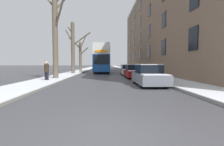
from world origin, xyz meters
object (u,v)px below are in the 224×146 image
Objects in this scene: parked_car_2 at (128,70)px; oncoming_van at (99,65)px; bare_tree_left_1 at (73,47)px; double_decker_bus at (102,58)px; bare_tree_left_0 at (56,31)px; parked_car_1 at (134,72)px; pedestrian_left_sidewalk at (47,71)px; parked_car_0 at (149,76)px; bare_tree_left_2 at (80,55)px.

oncoming_van is (-4.47, 19.50, 0.56)m from parked_car_2.
parked_car_2 is 0.85× the size of oncoming_van.
double_decker_bus is (4.01, 5.00, -1.30)m from bare_tree_left_1.
bare_tree_left_1 reaches higher than double_decker_bus.
parked_car_1 is at bearing 11.03° from bare_tree_left_0.
parked_car_0 is at bearing 173.23° from pedestrian_left_sidewalk.
parked_car_1 is (7.79, -15.38, -2.57)m from bare_tree_left_2.
parked_car_2 is 11.96m from pedestrian_left_sidewalk.
double_decker_bus is (4.21, -3.48, -0.69)m from bare_tree_left_2.
bare_tree_left_0 is at bearing -168.97° from parked_car_1.
bare_tree_left_1 is at bearing 89.69° from bare_tree_left_0.
bare_tree_left_2 is at bearing 91.41° from bare_tree_left_1.
bare_tree_left_0 is at bearing -96.83° from oncoming_van.
parked_car_0 is (7.79, -21.60, -2.57)m from bare_tree_left_2.
bare_tree_left_1 is 1.75× the size of parked_car_2.
bare_tree_left_1 is (0.05, 8.38, -0.69)m from bare_tree_left_0.
bare_tree_left_2 is 17.43m from parked_car_1.
parked_car_2 is (0.00, 5.42, -0.03)m from parked_car_1.
bare_tree_left_0 reaches higher than parked_car_1.
bare_tree_left_0 is 16.92m from bare_tree_left_2.
parked_car_1 is at bearing -143.75° from pedestrian_left_sidewalk.
double_decker_bus is at bearing 106.75° from parked_car_1.
double_decker_bus is 12.56m from parked_car_1.
bare_tree_left_2 is (-0.21, 8.48, -0.61)m from bare_tree_left_1.
bare_tree_left_0 is 11.00m from parked_car_2.
double_decker_bus reaches higher than parked_car_2.
bare_tree_left_1 is 6.54m from double_decker_bus.
bare_tree_left_0 is at bearing -137.87° from parked_car_2.
bare_tree_left_1 reaches higher than parked_car_0.
bare_tree_left_2 is at bearing 116.88° from parked_car_1.
pedestrian_left_sidewalk is at bearing -155.46° from parked_car_1.
parked_car_2 is at bearing -119.42° from pedestrian_left_sidewalk.
parked_car_0 is at bearing -59.96° from bare_tree_left_1.
parked_car_2 is (-0.00, 11.64, -0.03)m from parked_car_0.
bare_tree_left_2 is 19.11m from pedestrian_left_sidewalk.
parked_car_1 is 5.42m from parked_car_2.
bare_tree_left_0 is 2.36× the size of parked_car_0.
oncoming_van is at bearing -85.08° from pedestrian_left_sidewalk.
pedestrian_left_sidewalk is (-7.87, -9.01, 0.28)m from parked_car_2.
oncoming_van is at bearing 93.91° from double_decker_bus.
pedestrian_left_sidewalk is at bearing -90.21° from bare_tree_left_2.
parked_car_1 is at bearing -79.83° from oncoming_van.
bare_tree_left_1 reaches higher than bare_tree_left_2.
double_decker_bus is at bearing 51.28° from bare_tree_left_1.
bare_tree_left_1 is 10.73m from parked_car_1.
oncoming_van reaches higher than pedestrian_left_sidewalk.
bare_tree_left_2 is 4.02× the size of pedestrian_left_sidewalk.
bare_tree_left_0 is 0.86× the size of double_decker_bus.
oncoming_van is at bearing 100.17° from parked_car_1.
bare_tree_left_1 is 18.47m from oncoming_van.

